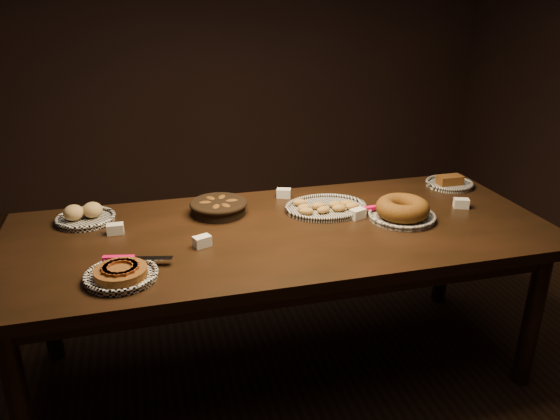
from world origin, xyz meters
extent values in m
plane|color=black|center=(0.00, 0.00, 0.00)|extent=(5.00, 5.00, 0.00)
cube|color=black|center=(0.00, 0.00, 0.72)|extent=(2.40, 1.00, 0.05)
cylinder|color=black|center=(-1.08, -0.38, 0.35)|extent=(0.08, 0.08, 0.70)
cylinder|color=black|center=(1.08, -0.38, 0.35)|extent=(0.08, 0.08, 0.70)
cylinder|color=black|center=(-1.08, 0.38, 0.35)|extent=(0.08, 0.08, 0.70)
cylinder|color=black|center=(1.08, 0.38, 0.35)|extent=(0.08, 0.08, 0.70)
torus|color=white|center=(-0.68, -0.28, 0.77)|extent=(0.27, 0.27, 0.02)
cylinder|color=#43200D|center=(-0.68, -0.28, 0.78)|extent=(0.24, 0.24, 0.03)
cube|color=#622910|center=(-0.63, -0.30, 0.80)|extent=(0.04, 0.07, 0.01)
cube|color=#622910|center=(-0.63, -0.28, 0.80)|extent=(0.03, 0.07, 0.01)
cube|color=#622910|center=(-0.64, -0.25, 0.80)|extent=(0.06, 0.06, 0.01)
cube|color=#622910|center=(-0.66, -0.24, 0.80)|extent=(0.07, 0.04, 0.01)
cube|color=#622910|center=(-0.68, -0.23, 0.80)|extent=(0.07, 0.02, 0.01)
cube|color=#622910|center=(-0.71, -0.24, 0.80)|extent=(0.07, 0.05, 0.01)
cube|color=#622910|center=(-0.73, -0.26, 0.80)|extent=(0.05, 0.07, 0.01)
cube|color=#622910|center=(-0.73, -0.28, 0.80)|extent=(0.02, 0.07, 0.01)
cube|color=#622910|center=(-0.73, -0.31, 0.80)|extent=(0.04, 0.07, 0.01)
cube|color=#622910|center=(-0.71, -0.33, 0.80)|extent=(0.06, 0.06, 0.01)
cube|color=#622910|center=(-0.69, -0.34, 0.80)|extent=(0.07, 0.03, 0.01)
cube|color=#622910|center=(-0.67, -0.33, 0.80)|extent=(0.07, 0.04, 0.01)
cube|color=#622910|center=(-0.64, -0.32, 0.80)|extent=(0.06, 0.06, 0.01)
cube|color=#FF0C5C|center=(-0.69, -0.17, 0.78)|extent=(0.12, 0.05, 0.02)
cube|color=silver|center=(-0.56, -0.20, 0.78)|extent=(0.15, 0.06, 0.00)
torus|color=black|center=(0.26, 0.16, 0.77)|extent=(0.32, 0.32, 0.02)
ellipsoid|color=olive|center=(0.15, 0.10, 0.78)|extent=(0.08, 0.06, 0.03)
ellipsoid|color=olive|center=(0.23, 0.10, 0.78)|extent=(0.08, 0.06, 0.03)
ellipsoid|color=olive|center=(0.31, 0.10, 0.78)|extent=(0.07, 0.05, 0.03)
ellipsoid|color=olive|center=(0.38, 0.11, 0.78)|extent=(0.07, 0.05, 0.03)
ellipsoid|color=olive|center=(0.15, 0.15, 0.78)|extent=(0.08, 0.06, 0.03)
ellipsoid|color=olive|center=(0.22, 0.16, 0.78)|extent=(0.07, 0.05, 0.03)
ellipsoid|color=olive|center=(0.31, 0.15, 0.78)|extent=(0.07, 0.05, 0.03)
ellipsoid|color=olive|center=(0.36, 0.15, 0.78)|extent=(0.08, 0.06, 0.03)
ellipsoid|color=olive|center=(0.15, 0.22, 0.78)|extent=(0.08, 0.06, 0.03)
torus|color=black|center=(0.57, -0.03, 0.77)|extent=(0.31, 0.31, 0.02)
torus|color=brown|center=(0.57, -0.03, 0.80)|extent=(0.31, 0.31, 0.09)
cube|color=#FF0C5C|center=(0.43, 0.06, 0.78)|extent=(0.12, 0.03, 0.02)
cube|color=silver|center=(0.56, 0.07, 0.78)|extent=(0.15, 0.05, 0.00)
cylinder|color=black|center=(-0.24, 0.25, 0.78)|extent=(0.26, 0.26, 0.06)
torus|color=black|center=(-0.24, 0.25, 0.80)|extent=(0.27, 0.27, 0.02)
ellipsoid|color=#371A0B|center=(-0.18, 0.24, 0.80)|extent=(0.08, 0.05, 0.04)
ellipsoid|color=#371A0B|center=(-0.21, 0.30, 0.80)|extent=(0.07, 0.09, 0.04)
ellipsoid|color=#371A0B|center=(-0.27, 0.30, 0.80)|extent=(0.08, 0.09, 0.04)
ellipsoid|color=#371A0B|center=(-0.30, 0.25, 0.80)|extent=(0.08, 0.05, 0.04)
ellipsoid|color=#371A0B|center=(-0.26, 0.19, 0.80)|extent=(0.07, 0.09, 0.04)
ellipsoid|color=#371A0B|center=(-0.21, 0.19, 0.80)|extent=(0.07, 0.09, 0.04)
torus|color=white|center=(-0.84, 0.31, 0.77)|extent=(0.27, 0.27, 0.02)
ellipsoid|color=#A2864A|center=(-0.89, 0.31, 0.80)|extent=(0.09, 0.09, 0.07)
ellipsoid|color=#A2864A|center=(-0.81, 0.32, 0.80)|extent=(0.09, 0.09, 0.07)
torus|color=black|center=(1.02, 0.32, 0.77)|extent=(0.25, 0.25, 0.02)
cube|color=#43200D|center=(1.02, 0.32, 0.79)|extent=(0.13, 0.08, 0.05)
cube|color=white|center=(-0.36, -0.09, 0.77)|extent=(0.08, 0.07, 0.04)
cube|color=white|center=(0.11, 0.38, 0.77)|extent=(0.08, 0.07, 0.04)
cube|color=white|center=(0.37, 0.03, 0.77)|extent=(0.08, 0.07, 0.04)
cube|color=white|center=(-0.71, 0.13, 0.77)|extent=(0.07, 0.05, 0.04)
cube|color=white|center=(0.91, 0.02, 0.77)|extent=(0.08, 0.07, 0.04)
camera|label=1|loc=(-0.57, -2.13, 1.73)|focal=35.00mm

